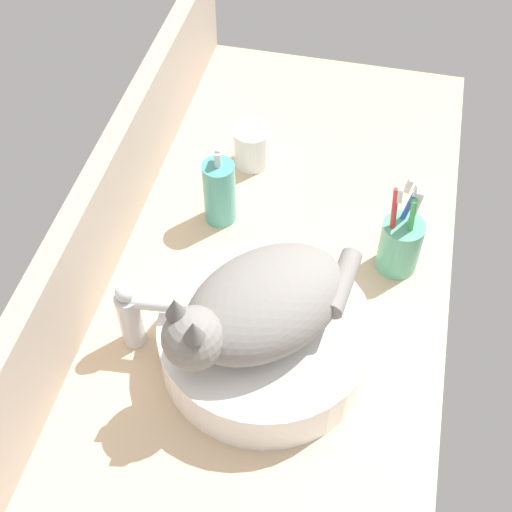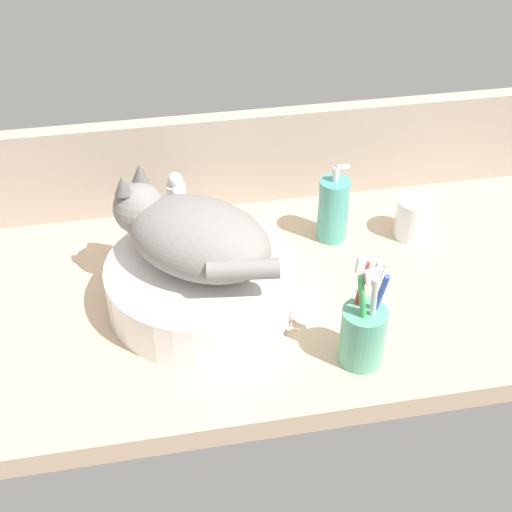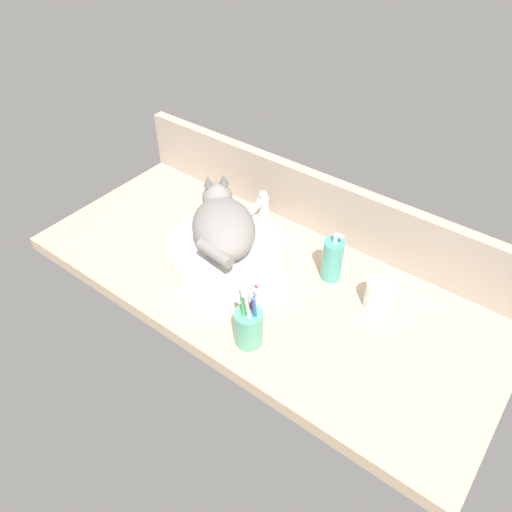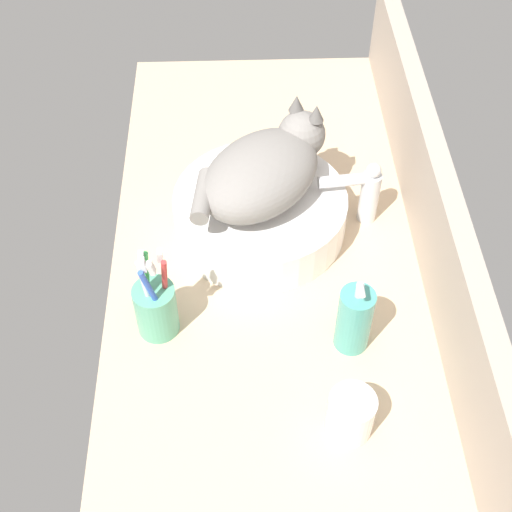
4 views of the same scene
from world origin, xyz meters
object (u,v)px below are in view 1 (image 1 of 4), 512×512
object	(u,v)px
sink_basin	(265,340)
cat	(258,306)
soap_dispenser	(219,192)
toothbrush_cup	(400,243)
water_glass	(252,149)
faucet	(136,314)

from	to	relation	value
sink_basin	cat	distance (cm)	9.90
soap_dispenser	toothbrush_cup	bearing A→B (deg)	-97.27
water_glass	soap_dispenser	bearing A→B (deg)	171.91
toothbrush_cup	soap_dispenser	bearing A→B (deg)	82.73
sink_basin	cat	bearing A→B (deg)	141.80
soap_dispenser	water_glass	xyz separation A→B (cm)	(15.42, -2.19, -3.00)
sink_basin	cat	size ratio (longest dim) A/B	1.07
soap_dispenser	toothbrush_cup	size ratio (longest dim) A/B	0.85
sink_basin	toothbrush_cup	xyz separation A→B (cm)	(22.43, -17.90, 1.55)
soap_dispenser	water_glass	world-z (taller)	soap_dispenser
faucet	water_glass	distance (cm)	44.60
cat	water_glass	bearing A→B (deg)	14.31
sink_basin	water_glass	distance (cm)	43.56
toothbrush_cup	water_glass	world-z (taller)	toothbrush_cup
cat	toothbrush_cup	world-z (taller)	cat
soap_dispenser	sink_basin	bearing A→B (deg)	-152.14
sink_basin	toothbrush_cup	distance (cm)	28.74
toothbrush_cup	water_glass	bearing A→B (deg)	56.74
cat	faucet	xyz separation A→B (cm)	(-0.79, 18.50, -6.55)
faucet	water_glass	world-z (taller)	faucet
cat	sink_basin	bearing A→B (deg)	-38.20
soap_dispenser	toothbrush_cup	distance (cm)	32.18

